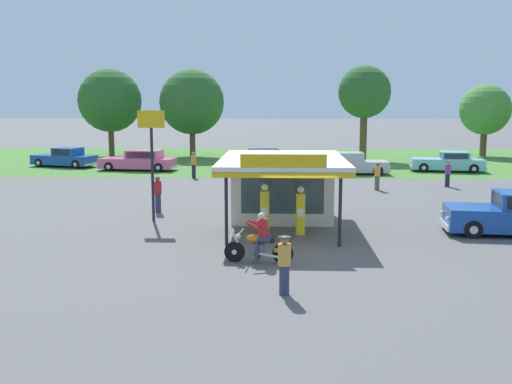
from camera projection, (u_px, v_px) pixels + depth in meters
ground_plane at (298, 246)px, 20.07m from camera, size 300.00×300.00×0.00m
grass_verge_strip at (287, 160)px, 49.69m from camera, size 120.00×24.00×0.01m
service_station_kiosk at (282, 182)px, 24.12m from camera, size 4.80×6.98×3.20m
gas_pump_nearside at (265, 212)px, 21.41m from camera, size 0.44×0.44×1.96m
gas_pump_offside at (301, 214)px, 21.37m from camera, size 0.44×0.44×1.88m
motorcycle_with_rider at (260, 242)px, 17.91m from camera, size 2.15×0.70×1.58m
parked_car_back_row_far_right at (139, 161)px, 42.03m from camera, size 5.74×2.40×1.47m
parked_car_back_row_centre at (352, 164)px, 39.97m from camera, size 4.99×2.01×1.49m
parked_car_back_row_left at (449, 162)px, 41.39m from camera, size 5.32×2.60×1.42m
parked_car_back_row_far_left at (262, 162)px, 41.34m from camera, size 5.55×2.94×1.59m
parked_car_back_row_centre_right at (65, 158)px, 44.42m from camera, size 5.36×3.19×1.46m
bystander_admiring_sedan at (284, 264)px, 14.92m from camera, size 0.34×0.34×1.56m
bystander_strolling_foreground at (448, 173)px, 33.92m from camera, size 0.34×0.34×1.50m
bystander_chatting_near_pumps at (377, 176)px, 32.67m from camera, size 0.34×0.34×1.56m
bystander_standing_back_lot at (158, 193)px, 26.10m from camera, size 0.34×0.34×1.64m
bystander_leaning_by_kiosk at (194, 164)px, 37.88m from camera, size 0.34×0.34×1.70m
tree_oak_far_right at (485, 111)px, 52.49m from camera, size 4.51×4.51×6.47m
tree_oak_centre at (364, 93)px, 49.01m from camera, size 4.41×4.41×7.94m
tree_oak_distant_spare at (190, 104)px, 51.97m from camera, size 5.73×5.94×7.75m
tree_oak_right at (110, 102)px, 52.66m from camera, size 5.69×5.69×7.86m
roadside_pole_sign at (152, 146)px, 23.83m from camera, size 1.10×0.12×4.57m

